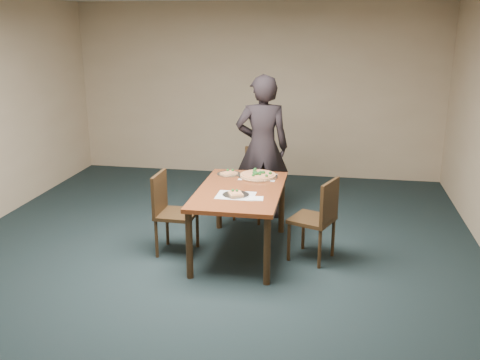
% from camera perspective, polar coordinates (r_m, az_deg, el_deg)
% --- Properties ---
extents(ground, '(8.00, 8.00, 0.00)m').
position_cam_1_polar(ground, '(5.46, -4.63, -10.67)').
color(ground, black).
rests_on(ground, ground).
extents(room_shell, '(8.00, 8.00, 8.00)m').
position_cam_1_polar(room_shell, '(4.91, -5.11, 7.68)').
color(room_shell, tan).
rests_on(room_shell, ground).
extents(dining_table, '(0.90, 1.50, 0.75)m').
position_cam_1_polar(dining_table, '(5.81, 0.00, -1.81)').
color(dining_table, '#602813').
rests_on(dining_table, ground).
extents(chair_far, '(0.53, 0.53, 0.91)m').
position_cam_1_polar(chair_far, '(6.97, 1.68, 0.10)').
color(chair_far, black).
rests_on(chair_far, ground).
extents(chair_left, '(0.43, 0.43, 0.91)m').
position_cam_1_polar(chair_left, '(5.94, -7.51, -3.01)').
color(chair_left, black).
rests_on(chair_left, ground).
extents(chair_right, '(0.55, 0.55, 0.91)m').
position_cam_1_polar(chair_right, '(5.75, 8.41, -3.73)').
color(chair_right, black).
rests_on(chair_right, ground).
extents(diner, '(0.75, 0.57, 1.87)m').
position_cam_1_polar(diner, '(6.88, 2.39, 3.48)').
color(diner, black).
rests_on(diner, ground).
extents(placemat_main, '(0.42, 0.32, 0.00)m').
position_cam_1_polar(placemat_main, '(6.22, 1.93, 0.33)').
color(placemat_main, white).
rests_on(placemat_main, dining_table).
extents(placemat_near, '(0.40, 0.30, 0.00)m').
position_cam_1_polar(placemat_near, '(5.57, -0.45, -1.65)').
color(placemat_near, white).
rests_on(placemat_near, dining_table).
extents(pizza_pan, '(0.46, 0.46, 0.07)m').
position_cam_1_polar(pizza_pan, '(6.22, 1.95, 0.53)').
color(pizza_pan, silver).
rests_on(pizza_pan, dining_table).
extents(slice_plate_near, '(0.28, 0.28, 0.06)m').
position_cam_1_polar(slice_plate_near, '(5.57, -0.46, -1.52)').
color(slice_plate_near, silver).
rests_on(slice_plate_near, dining_table).
extents(slice_plate_far, '(0.28, 0.28, 0.06)m').
position_cam_1_polar(slice_plate_far, '(6.32, -1.20, 0.70)').
color(slice_plate_far, silver).
rests_on(slice_plate_far, dining_table).
extents(napkin, '(0.15, 0.15, 0.01)m').
position_cam_1_polar(napkin, '(5.47, 1.76, -1.99)').
color(napkin, white).
rests_on(napkin, dining_table).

